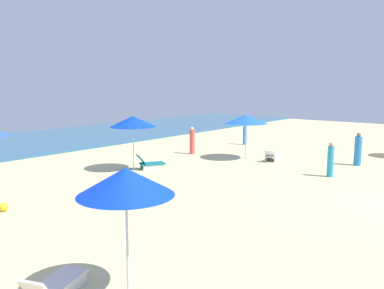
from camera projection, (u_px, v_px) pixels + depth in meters
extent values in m
cube|color=#2C6185|center=(30.00, 142.00, 28.48)|extent=(60.00, 11.36, 0.12)
cylinder|color=silver|center=(127.00, 247.00, 7.72)|extent=(0.05, 0.05, 2.04)
cone|color=#0C37D9|center=(126.00, 182.00, 7.53)|extent=(1.86, 1.86, 0.53)
cube|color=silver|center=(46.00, 287.00, 7.99)|extent=(1.15, 0.47, 0.22)
cube|color=silver|center=(57.00, 283.00, 7.89)|extent=(1.47, 1.04, 0.06)
cube|color=silver|center=(35.00, 289.00, 7.28)|extent=(0.48, 0.64, 0.42)
cylinder|color=silver|center=(246.00, 141.00, 22.19)|extent=(0.05, 0.05, 1.98)
cone|color=blue|center=(246.00, 119.00, 22.00)|extent=(2.33, 2.33, 0.49)
cube|color=silver|center=(277.00, 159.00, 21.70)|extent=(1.06, 0.23, 0.25)
cube|color=silver|center=(269.00, 158.00, 21.93)|extent=(1.06, 0.23, 0.25)
cube|color=silver|center=(273.00, 155.00, 21.79)|extent=(1.27, 0.77, 0.06)
cube|color=silver|center=(270.00, 154.00, 21.29)|extent=(0.49, 0.60, 0.41)
cylinder|color=silver|center=(133.00, 149.00, 19.27)|extent=(0.05, 0.05, 2.10)
cone|color=#0B38AF|center=(133.00, 121.00, 19.08)|extent=(2.21, 2.21, 0.52)
cube|color=silver|center=(154.00, 167.00, 19.45)|extent=(0.94, 0.55, 0.23)
cube|color=silver|center=(151.00, 165.00, 19.98)|extent=(0.94, 0.55, 0.23)
cube|color=#166B77|center=(152.00, 163.00, 19.70)|extent=(1.36, 1.17, 0.06)
cube|color=#166B77|center=(141.00, 160.00, 19.47)|extent=(0.68, 0.77, 0.49)
cylinder|color=#E2524B|center=(192.00, 142.00, 23.81)|extent=(0.43, 0.43, 1.42)
sphere|color=beige|center=(192.00, 129.00, 23.69)|extent=(0.21, 0.21, 0.21)
cylinder|color=#297BC8|center=(358.00, 151.00, 20.44)|extent=(0.46, 0.46, 1.48)
sphere|color=#8B664A|center=(359.00, 135.00, 20.32)|extent=(0.21, 0.21, 0.21)
cylinder|color=#448BD2|center=(245.00, 135.00, 27.49)|extent=(0.40, 0.40, 1.38)
sphere|color=olive|center=(245.00, 123.00, 27.37)|extent=(0.21, 0.21, 0.21)
cylinder|color=#2992C0|center=(330.00, 162.00, 17.93)|extent=(0.40, 0.40, 1.37)
sphere|color=tan|center=(331.00, 144.00, 17.81)|extent=(0.21, 0.21, 0.21)
sphere|color=yellow|center=(4.00, 207.00, 13.10)|extent=(0.29, 0.29, 0.29)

